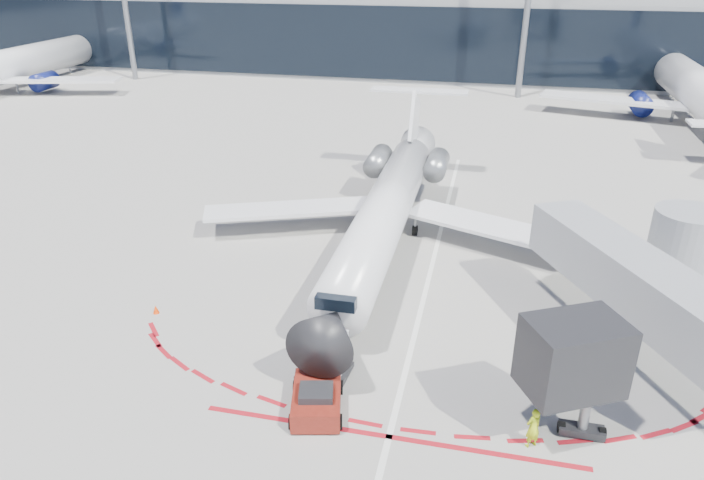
% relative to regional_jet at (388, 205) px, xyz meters
% --- Properties ---
extents(ground, '(260.00, 260.00, 0.00)m').
position_rel_regional_jet_xyz_m(ground, '(2.98, -4.83, -2.36)').
color(ground, gray).
rests_on(ground, ground).
extents(apron_centerline, '(0.25, 40.00, 0.01)m').
position_rel_regional_jet_xyz_m(apron_centerline, '(2.98, -2.83, -2.36)').
color(apron_centerline, silver).
rests_on(apron_centerline, ground).
extents(apron_stop_bar, '(14.00, 0.25, 0.01)m').
position_rel_regional_jet_xyz_m(apron_stop_bar, '(2.98, -16.33, -2.36)').
color(apron_stop_bar, maroon).
rests_on(apron_stop_bar, ground).
extents(terminal_building, '(150.00, 24.15, 24.00)m').
position_rel_regional_jet_xyz_m(terminal_building, '(2.98, 60.14, 6.16)').
color(terminal_building, gray).
rests_on(terminal_building, ground).
extents(jet_bridge, '(10.03, 15.20, 4.90)m').
position_rel_regional_jet_xyz_m(jet_bridge, '(12.77, -7.84, 0.65)').
color(jet_bridge, gray).
rests_on(jet_bridge, ground).
extents(regional_jet, '(22.91, 28.25, 7.07)m').
position_rel_regional_jet_xyz_m(regional_jet, '(0.00, 0.00, 0.00)').
color(regional_jet, silver).
rests_on(regional_jet, ground).
extents(pushback_tug, '(2.48, 4.66, 1.19)m').
position_rel_regional_jet_xyz_m(pushback_tug, '(0.05, -15.52, -1.84)').
color(pushback_tug, '#5E150D').
rests_on(pushback_tug, ground).
extents(ramp_worker, '(0.70, 0.66, 1.61)m').
position_rel_regional_jet_xyz_m(ramp_worker, '(7.93, -15.62, -1.56)').
color(ramp_worker, '#C9E718').
rests_on(ramp_worker, ground).
extents(uld_container, '(2.16, 1.88, 1.90)m').
position_rel_regional_jet_xyz_m(uld_container, '(-0.24, -13.35, -1.42)').
color(uld_container, black).
rests_on(uld_container, ground).
extents(safety_cone_left, '(0.31, 0.31, 0.43)m').
position_rel_regional_jet_xyz_m(safety_cone_left, '(-9.44, -10.51, -2.15)').
color(safety_cone_left, '#F43905').
rests_on(safety_cone_left, ground).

